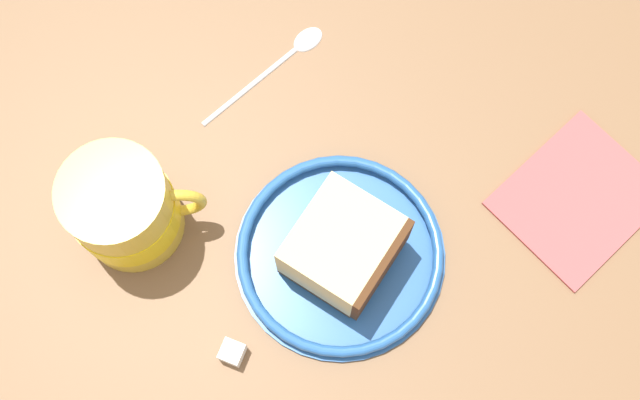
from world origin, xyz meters
The scene contains 7 objects.
ground_plane centered at (0.00, 0.00, -1.68)cm, with size 133.49×133.49×3.35cm, color brown.
small_plate centered at (-3.78, -0.59, 0.79)cm, with size 17.51×17.51×1.61cm.
cake_slice centered at (-3.72, -0.85, 3.56)cm, with size 9.39×9.01×5.64cm.
tea_mug centered at (-13.68, 13.61, 4.54)cm, with size 9.58×8.83×9.24cm.
teaspoon centered at (6.28, 15.56, 0.35)cm, with size 13.98×2.18×0.80cm.
folded_napkin centered at (13.89, -11.67, 0.30)cm, with size 12.53×10.51×0.60cm, color #B24C4C.
sugar_cube centered at (-15.54, -0.07, 0.88)cm, with size 1.75×1.75×1.75cm, color white.
Camera 1 is at (-16.34, -10.47, 66.08)cm, focal length 45.77 mm.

